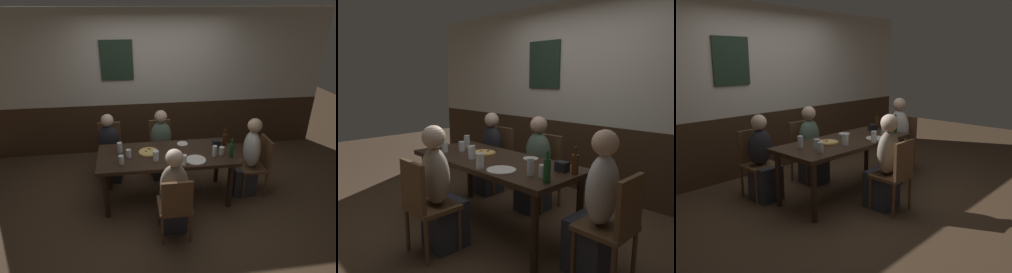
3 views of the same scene
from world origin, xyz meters
TOP-DOWN VIEW (x-y plane):
  - ground_plane at (0.00, 0.00)m, footprint 12.00×12.00m
  - wall_back at (-0.00, 1.65)m, footprint 6.40×0.13m
  - dining_table at (0.00, 0.00)m, footprint 1.90×0.81m
  - chair_mid_far at (0.00, 0.82)m, footprint 0.40×0.40m
  - chair_left_far at (-0.83, 0.82)m, footprint 0.40×0.40m
  - chair_mid_near at (0.00, -0.82)m, footprint 0.40×0.40m
  - chair_head_east at (1.36, 0.00)m, footprint 0.40×0.40m
  - person_mid_far at (-0.00, 0.66)m, footprint 0.34×0.37m
  - person_left_far at (-0.83, 0.66)m, footprint 0.34×0.37m
  - person_mid_near at (0.00, -0.66)m, footprint 0.34×0.37m
  - person_head_east at (1.20, 0.00)m, footprint 0.37×0.34m
  - pizza at (-0.25, 0.06)m, footprint 0.28×0.28m
  - pint_glass_pale at (0.64, -0.15)m, footprint 0.06×0.06m
  - tumbler_short at (0.18, -0.34)m, footprint 0.07×0.07m
  - tumbler_water at (-0.52, -0.03)m, footprint 0.07×0.07m
  - beer_glass_half at (0.75, -0.12)m, footprint 0.07×0.07m
  - beer_glass_tall at (-0.62, -0.20)m, footprint 0.07×0.07m
  - pint_glass_amber at (-0.16, -0.16)m, footprint 0.08×0.08m
  - pint_glass_stout at (-0.64, 0.13)m, footprint 0.07×0.07m
  - beer_bottle_green at (0.86, -0.20)m, footprint 0.06×0.06m
  - beer_bottle_brown at (0.88, 0.16)m, footprint 0.06×0.06m
  - plate_white_large at (0.36, -0.24)m, footprint 0.27×0.27m
  - plate_white_small at (0.27, 0.27)m, footprint 0.16×0.16m
  - condiment_caddy at (0.76, 0.14)m, footprint 0.11×0.09m

SIDE VIEW (x-z plane):
  - ground_plane at x=0.00m, z-range 0.00..0.00m
  - person_left_far at x=-0.83m, z-range -0.09..1.02m
  - person_mid_far at x=0.00m, z-range -0.09..1.04m
  - chair_mid_far at x=0.00m, z-range 0.06..0.94m
  - chair_left_far at x=-0.83m, z-range 0.06..0.94m
  - chair_mid_near at x=0.00m, z-range 0.06..0.94m
  - chair_head_east at x=1.36m, z-range 0.06..0.94m
  - person_mid_near at x=0.00m, z-range -0.09..1.08m
  - person_head_east at x=1.20m, z-range -0.09..1.11m
  - dining_table at x=0.00m, z-range 0.29..1.03m
  - plate_white_large at x=0.36m, z-range 0.74..0.75m
  - plate_white_small at x=0.27m, z-range 0.74..0.75m
  - pizza at x=-0.25m, z-range 0.74..0.77m
  - condiment_caddy at x=0.76m, z-range 0.74..0.83m
  - tumbler_water at x=-0.52m, z-range 0.73..0.84m
  - beer_glass_half at x=0.75m, z-range 0.73..0.84m
  - beer_glass_tall at x=-0.62m, z-range 0.73..0.85m
  - pint_glass_amber at x=-0.16m, z-range 0.73..0.87m
  - pint_glass_stout at x=-0.64m, z-range 0.73..0.88m
  - tumbler_short at x=0.18m, z-range 0.73..0.88m
  - pint_glass_pale at x=0.64m, z-range 0.73..0.89m
  - beer_bottle_brown at x=0.88m, z-range 0.71..0.96m
  - beer_bottle_green at x=0.86m, z-range 0.71..0.98m
  - wall_back at x=0.00m, z-range 0.00..2.60m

